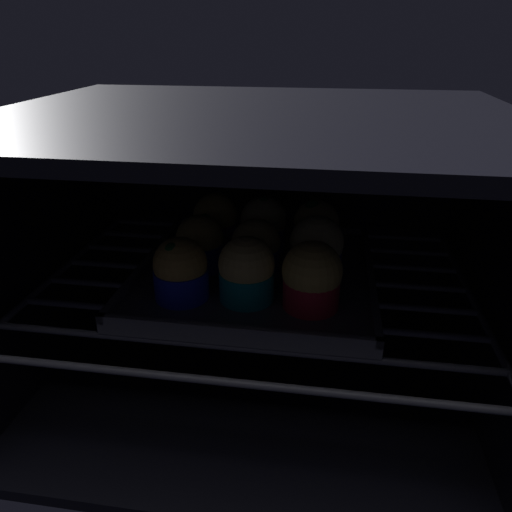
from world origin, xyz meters
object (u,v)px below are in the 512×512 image
muffin_row1_col2 (316,249)px  muffin_row2_col1 (264,226)px  muffin_row0_col2 (312,278)px  muffin_row1_col1 (253,249)px  muffin_row2_col2 (316,228)px  muffin_row2_col0 (216,222)px  muffin_row1_col0 (200,244)px  muffin_row0_col0 (181,271)px  muffin_row0_col1 (247,271)px  baking_tray (256,274)px

muffin_row1_col2 → muffin_row2_col1: bearing=136.1°
muffin_row0_col2 → muffin_row1_col2: size_ratio=0.97×
muffin_row1_col1 → muffin_row2_col2: (7.63, 7.62, 0.24)cm
muffin_row2_col0 → muffin_row1_col2: bearing=-28.4°
muffin_row1_col1 → muffin_row2_col0: (-6.69, 7.90, 0.26)cm
muffin_row1_col1 → muffin_row1_col0: bearing=177.4°
muffin_row0_col0 → muffin_row1_col2: (15.16, 7.56, 0.34)cm
muffin_row0_col1 → muffin_row1_col2: muffin_row1_col2 is taller
muffin_row0_col0 → muffin_row1_col1: (7.20, 7.59, -0.19)cm
baking_tray → muffin_row1_col0: bearing=179.2°
baking_tray → muffin_row2_col2: muffin_row2_col2 is taller
muffin_row0_col1 → muffin_row1_col0: bearing=135.9°
muffin_row1_col2 → muffin_row0_col2: bearing=-91.6°
muffin_row0_col1 → muffin_row1_col1: bearing=93.3°
muffin_row1_col0 → muffin_row1_col2: 14.97cm
muffin_row1_col1 → muffin_row2_col0: 10.36cm
baking_tray → muffin_row1_col2: (7.61, -0.24, 4.26)cm
muffin_row2_col2 → muffin_row0_col2: bearing=-89.5°
muffin_row1_col1 → muffin_row2_col0: size_ratio=0.95×
baking_tray → muffin_row1_col1: (-0.36, -0.21, 3.72)cm
baking_tray → muffin_row1_col0: 8.24cm
baking_tray → muffin_row2_col0: muffin_row2_col0 is taller
muffin_row1_col0 → muffin_row1_col1: 7.00cm
baking_tray → muffin_row0_col2: (7.40, -7.60, 4.09)cm
baking_tray → muffin_row2_col1: size_ratio=3.80×
baking_tray → muffin_row0_col0: 11.54cm
muffin_row1_col0 → muffin_row2_col1: muffin_row2_col1 is taller
muffin_row2_col1 → muffin_row0_col0: bearing=-117.2°
baking_tray → muffin_row2_col1: (0.07, 7.01, 4.07)cm
baking_tray → muffin_row2_col0: size_ratio=3.93×
muffin_row1_col1 → muffin_row2_col2: bearing=45.0°
muffin_row1_col2 → muffin_row2_col1: (-7.54, 7.25, -0.18)cm
muffin_row0_col1 → muffin_row0_col2: bearing=-4.2°
muffin_row1_col0 → muffin_row1_col1: bearing=-2.6°
muffin_row0_col0 → muffin_row1_col1: size_ratio=1.03×
muffin_row2_col0 → muffin_row0_col0: bearing=-91.9°
muffin_row1_col0 → muffin_row2_col0: (0.31, 7.59, 0.26)cm
muffin_row0_col1 → muffin_row2_col0: same height
muffin_row1_col0 → muffin_row2_col1: size_ratio=0.91×
muffin_row0_col2 → muffin_row2_col0: muffin_row0_col2 is taller
muffin_row1_col2 → muffin_row2_col0: 16.66cm
muffin_row1_col0 → muffin_row2_col2: muffin_row2_col2 is taller
muffin_row1_col1 → muffin_row2_col2: muffin_row2_col2 is taller
muffin_row0_col2 → muffin_row1_col1: bearing=136.4°
muffin_row0_col2 → muffin_row1_col0: (-14.75, 7.70, -0.37)cm
muffin_row2_col0 → muffin_row2_col2: muffin_row2_col2 is taller
muffin_row1_col1 → muffin_row2_col2: 10.78cm
muffin_row1_col2 → muffin_row1_col1: bearing=179.8°
muffin_row0_col1 → muffin_row1_col1: muffin_row0_col1 is taller
muffin_row0_col2 → muffin_row1_col2: bearing=88.4°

